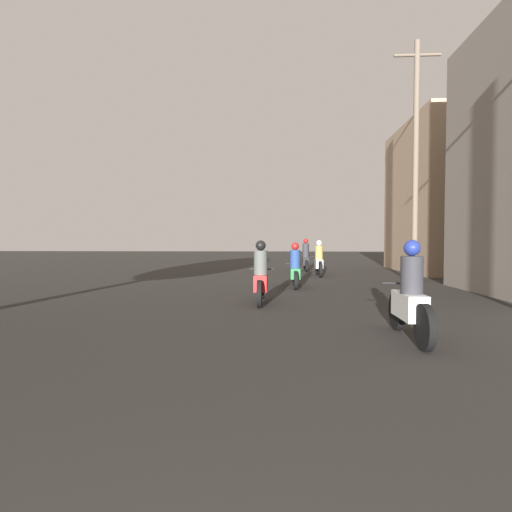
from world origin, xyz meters
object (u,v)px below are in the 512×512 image
(motorcycle_red, at_px, (261,278))
(motorcycle_green, at_px, (295,269))
(motorcycle_white, at_px, (410,300))
(building_right_far, at_px, (447,198))
(motorcycle_black, at_px, (306,258))
(utility_pole_far, at_px, (416,158))
(motorcycle_silver, at_px, (319,262))

(motorcycle_red, relative_size, motorcycle_green, 1.01)
(motorcycle_white, relative_size, building_right_far, 0.27)
(motorcycle_black, bearing_deg, utility_pole_far, -65.46)
(motorcycle_green, height_order, building_right_far, building_right_far)
(building_right_far, xyz_separation_m, utility_pole_far, (-3.26, -5.33, 0.83))
(motorcycle_red, bearing_deg, motorcycle_green, 67.93)
(motorcycle_black, bearing_deg, motorcycle_red, -107.54)
(motorcycle_green, bearing_deg, motorcycle_white, -87.82)
(building_right_far, bearing_deg, motorcycle_black, 179.16)
(motorcycle_white, height_order, utility_pole_far, utility_pole_far)
(motorcycle_green, distance_m, building_right_far, 10.71)
(motorcycle_red, height_order, building_right_far, building_right_far)
(motorcycle_white, height_order, motorcycle_red, motorcycle_red)
(motorcycle_black, bearing_deg, building_right_far, -8.91)
(utility_pole_far, bearing_deg, building_right_far, 58.51)
(building_right_far, bearing_deg, utility_pole_far, -121.49)
(motorcycle_red, bearing_deg, building_right_far, 44.29)
(motorcycle_black, xyz_separation_m, utility_pole_far, (3.47, -5.43, 3.75))
(building_right_far, bearing_deg, motorcycle_green, -137.13)
(utility_pole_far, bearing_deg, motorcycle_white, -108.67)
(motorcycle_red, distance_m, motorcycle_silver, 7.87)
(motorcycle_white, xyz_separation_m, motorcycle_silver, (-0.27, 10.98, 0.01))
(building_right_far, bearing_deg, motorcycle_red, -129.38)
(motorcycle_silver, xyz_separation_m, building_right_far, (6.37, 2.74, 2.94))
(motorcycle_black, distance_m, utility_pole_far, 7.45)
(utility_pole_far, bearing_deg, motorcycle_silver, 140.18)
(motorcycle_silver, height_order, motorcycle_black, motorcycle_black)
(motorcycle_white, distance_m, building_right_far, 15.30)
(motorcycle_black, bearing_deg, motorcycle_silver, -90.64)
(motorcycle_white, xyz_separation_m, motorcycle_black, (-0.64, 13.82, 0.05))
(motorcycle_black, height_order, utility_pole_far, utility_pole_far)
(motorcycle_white, distance_m, motorcycle_black, 13.84)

